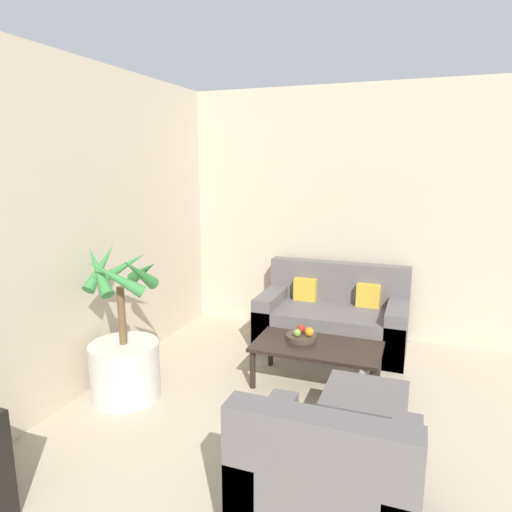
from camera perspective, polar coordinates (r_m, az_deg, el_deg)
wall_back at (r=5.07m, az=27.68°, el=4.12°), size 8.04×0.06×2.70m
potted_palm at (r=3.93m, az=-16.13°, el=-11.78°), size 0.64×0.65×1.29m
sofa_loveseat at (r=4.88m, az=9.54°, el=-7.86°), size 1.49×0.80×0.84m
coffee_table at (r=4.02m, az=7.60°, el=-11.55°), size 1.08×0.57×0.37m
fruit_bowl at (r=4.09m, az=5.65°, el=-10.05°), size 0.27×0.27×0.05m
apple_red at (r=4.11m, az=5.66°, el=-9.05°), size 0.08×0.08×0.08m
apple_green at (r=4.03m, az=5.16°, el=-9.53°), size 0.07×0.07×0.07m
orange_fruit at (r=4.05m, az=6.68°, el=-9.40°), size 0.08×0.08×0.08m
armchair at (r=2.65m, az=9.09°, el=-26.37°), size 0.88×0.78×0.82m
ottoman at (r=3.38m, az=13.38°, el=-19.04°), size 0.55×0.53×0.38m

